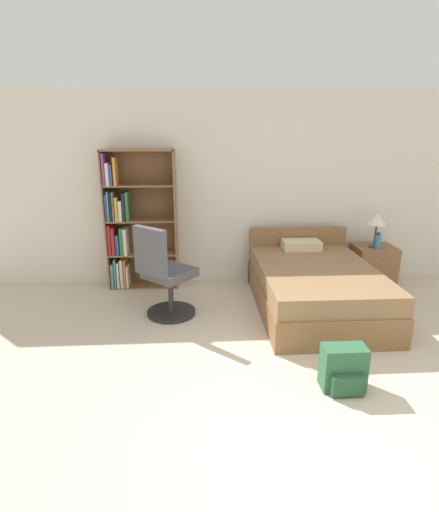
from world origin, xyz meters
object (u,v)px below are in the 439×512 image
at_px(backpack_green, 344,369).
at_px(water_bottle, 378,241).
at_px(table_lamp, 377,221).
at_px(bookshelf, 131,223).
at_px(bed, 314,286).
at_px(office_chair, 164,276).
at_px(nightstand, 373,265).

bearing_deg(backpack_green, water_bottle, 61.08).
xyz_separation_m(table_lamp, water_bottle, (-0.00, -0.09, -0.26)).
bearing_deg(bookshelf, backpack_green, -50.22).
height_order(bookshelf, water_bottle, bookshelf).
bearing_deg(bookshelf, water_bottle, -4.62).
xyz_separation_m(water_bottle, backpack_green, (-1.23, -2.22, -0.48)).
relative_size(bed, table_lamp, 4.25).
height_order(office_chair, backpack_green, office_chair).
distance_m(bookshelf, backpack_green, 3.31).
relative_size(nightstand, table_lamp, 1.19).
bearing_deg(water_bottle, office_chair, -164.82).
bearing_deg(table_lamp, bookshelf, 177.01).
bearing_deg(bed, backpack_green, -97.37).
bearing_deg(nightstand, backpack_green, -118.20).
relative_size(bookshelf, table_lamp, 3.96).
xyz_separation_m(table_lamp, backpack_green, (-1.23, -2.31, -0.74)).
bearing_deg(water_bottle, nightstand, 77.23).
bearing_deg(water_bottle, bookshelf, 175.38).
bearing_deg(bed, table_lamp, 34.97).
xyz_separation_m(nightstand, backpack_green, (-1.25, -2.34, -0.10)).
xyz_separation_m(nightstand, table_lamp, (-0.02, -0.02, 0.64)).
relative_size(water_bottle, backpack_green, 0.58).
height_order(bed, table_lamp, table_lamp).
bearing_deg(office_chair, water_bottle, 15.18).
distance_m(bed, nightstand, 1.28).
bearing_deg(table_lamp, bed, -145.03).
relative_size(bookshelf, office_chair, 1.69).
relative_size(bed, office_chair, 1.82).
distance_m(bed, table_lamp, 1.40).
distance_m(office_chair, nightstand, 2.97).
distance_m(office_chair, backpack_green, 2.17).
bearing_deg(table_lamp, backpack_green, -117.98).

